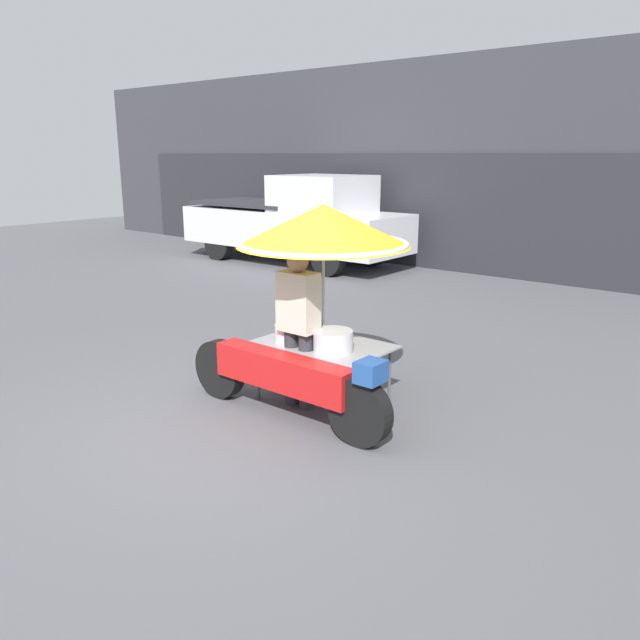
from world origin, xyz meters
TOP-DOWN VIEW (x-y plane):
  - ground_plane at (0.00, 0.00)m, footprint 36.00×36.00m
  - shopfront_building at (0.00, 9.42)m, footprint 28.00×2.06m
  - vendor_motorcycle_cart at (0.19, 1.08)m, footprint 2.31×1.63m
  - vendor_person at (0.09, 0.90)m, footprint 0.38×0.22m
  - pickup_truck at (-5.33, 7.09)m, footprint 5.40×1.78m

SIDE VIEW (x-z plane):
  - ground_plane at x=0.00m, z-range 0.00..0.00m
  - vendor_person at x=0.09m, z-range 0.09..1.61m
  - pickup_truck at x=-5.33m, z-range -0.03..1.92m
  - vendor_motorcycle_cart at x=0.19m, z-range 0.47..2.40m
  - shopfront_building at x=0.00m, z-range -0.01..4.27m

